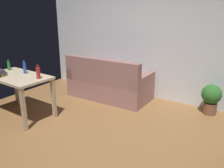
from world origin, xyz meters
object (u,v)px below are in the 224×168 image
Objects in this scene: desk at (18,82)px; bottle_blue at (24,68)px; potted_plant at (211,97)px; bottle_red at (38,73)px; couch at (108,85)px; bottle_green at (9,66)px.

bottle_blue is at bearing 92.06° from desk.
bottle_blue is at bearing -149.39° from potted_plant.
desk is 5.26× the size of bottle_red.
couch is 7.18× the size of bottle_blue.
bottle_green is 0.93m from bottle_red.
bottle_blue reaches higher than bottle_green.
potted_plant is at bearing 36.62° from desk.
bottle_red reaches higher than bottle_green.
bottle_red is (0.92, -0.10, 0.02)m from bottle_green.
desk is at bearing -170.77° from bottle_red.
bottle_red is at bearing 12.82° from desk.
desk is 0.52m from bottle_green.
bottle_green is 0.86× the size of bottle_red.
bottle_red is (-0.41, -1.52, 0.55)m from couch.
couch is 8.59× the size of bottle_green.
potted_plant is 3.44m from bottle_blue.
bottle_green reaches higher than desk.
bottle_red is at bearing 74.72° from couch.
bottle_red is at bearing -6.21° from bottle_green.
bottle_red is (0.47, -0.10, -0.00)m from bottle_blue.
couch is at bearing 58.21° from bottle_blue.
couch is at bearing 74.72° from bottle_red.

